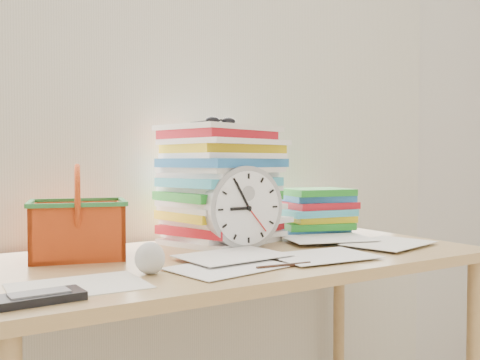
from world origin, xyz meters
TOP-DOWN VIEW (x-y plane):
  - curtain at (0.00, 1.98)m, footprint 2.40×0.01m
  - desk at (0.00, 1.60)m, footprint 1.40×0.70m
  - paper_stack at (0.07, 1.82)m, footprint 0.44×0.39m
  - clock at (0.05, 1.66)m, footprint 0.25×0.05m
  - sunglasses at (0.05, 1.79)m, footprint 0.13×0.11m
  - book_stack at (0.44, 1.79)m, footprint 0.32×0.27m
  - basket at (-0.41, 1.76)m, footprint 0.29×0.25m
  - crumpled_ball at (-0.32, 1.47)m, footprint 0.07×0.07m
  - pen at (-0.01, 1.37)m, footprint 0.15×0.02m
  - calculator at (-0.59, 1.35)m, footprint 0.16×0.08m
  - scattered_papers at (0.00, 1.60)m, footprint 1.26×0.42m

SIDE VIEW (x-z plane):
  - desk at x=0.00m, z-range 0.30..1.05m
  - pen at x=-0.01m, z-range 0.75..0.76m
  - scattered_papers at x=0.00m, z-range 0.75..0.77m
  - calculator at x=-0.59m, z-range 0.75..0.77m
  - crumpled_ball at x=-0.32m, z-range 0.75..0.82m
  - book_stack at x=0.44m, z-range 0.75..0.91m
  - clock at x=0.05m, z-range 0.75..1.00m
  - basket at x=-0.41m, z-range 0.75..1.00m
  - paper_stack at x=0.07m, z-range 0.75..1.13m
  - sunglasses at x=0.05m, z-range 1.12..1.15m
  - curtain at x=0.00m, z-range 0.05..2.55m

